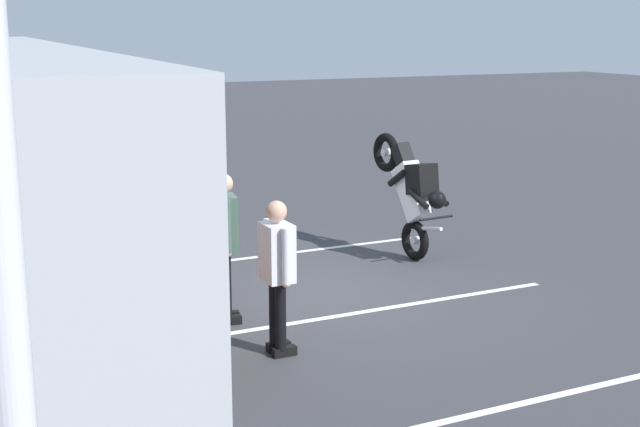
{
  "coord_description": "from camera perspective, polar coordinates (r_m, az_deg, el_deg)",
  "views": [
    {
      "loc": [
        -9.94,
        4.67,
        3.46
      ],
      "look_at": [
        -0.19,
        0.1,
        1.1
      ],
      "focal_mm": 48.9,
      "sensor_mm": 36.0,
      "label": 1
    }
  ],
  "objects": [
    {
      "name": "bay_line_c",
      "position": [
        13.48,
        -1.35,
        -2.51
      ],
      "size": [
        0.17,
        4.47,
        0.01
      ],
      "color": "white",
      "rests_on": "ground_plane"
    },
    {
      "name": "spectator_centre",
      "position": [
        11.22,
        -7.19,
        -0.41
      ],
      "size": [
        0.57,
        0.38,
        1.69
      ],
      "color": "#473823",
      "rests_on": "ground_plane"
    },
    {
      "name": "ground_plane",
      "position": [
        11.52,
        0.04,
        -5.13
      ],
      "size": [
        80.0,
        80.0,
        0.0
      ],
      "primitive_type": "plane",
      "color": "#38383D"
    },
    {
      "name": "bay_line_b",
      "position": [
        10.95,
        4.92,
        -6.09
      ],
      "size": [
        0.17,
        4.47,
        0.01
      ],
      "color": "white",
      "rests_on": "ground_plane"
    },
    {
      "name": "spectator_far_left",
      "position": [
        9.12,
        -2.82,
        -3.37
      ],
      "size": [
        0.57,
        0.31,
        1.67
      ],
      "color": "black",
      "rests_on": "ground_plane"
    },
    {
      "name": "stunt_motorcycle",
      "position": [
        12.96,
        6.0,
        1.63
      ],
      "size": [
        1.84,
        0.61,
        1.93
      ],
      "color": "black",
      "rests_on": "ground_plane"
    },
    {
      "name": "spectator_left",
      "position": [
        10.13,
        -6.3,
        -1.39
      ],
      "size": [
        0.58,
        0.36,
        1.78
      ],
      "color": "black",
      "rests_on": "ground_plane"
    },
    {
      "name": "parked_motorcycle_silver",
      "position": [
        9.11,
        -9.48,
        -6.9
      ],
      "size": [
        2.02,
        0.73,
        0.99
      ],
      "color": "black",
      "rests_on": "ground_plane"
    },
    {
      "name": "bay_line_a",
      "position": [
        8.7,
        14.87,
        -11.51
      ],
      "size": [
        0.16,
        4.29,
        0.01
      ],
      "color": "white",
      "rests_on": "ground_plane"
    }
  ]
}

